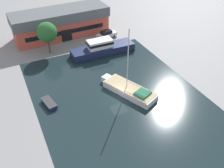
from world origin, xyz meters
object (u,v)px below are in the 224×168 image
Objects in this scene: warehouse_building at (61,23)px; parked_car at (107,34)px; sailboat_moored at (129,90)px; small_dinghy at (49,103)px; quay_tree_near_building at (47,32)px; motor_cruiser at (102,48)px.

warehouse_building is 4.49× the size of parked_car.
small_dinghy is (-12.65, 2.65, -0.28)m from sailboat_moored.
sailboat_moored reaches higher than small_dinghy.
motor_cruiser is (9.73, -4.78, -3.51)m from quay_tree_near_building.
motor_cruiser is (-3.91, -6.24, 0.26)m from parked_car.
parked_car reaches higher than small_dinghy.
motor_cruiser reaches higher than parked_car.
motor_cruiser is at bearing 61.28° from sailboat_moored.
warehouse_building is 25.25m from small_dinghy.
warehouse_building is 1.64× the size of motor_cruiser.
motor_cruiser is at bearing -69.67° from warehouse_building.
quay_tree_near_building is 1.92× the size of small_dinghy.
parked_car is 0.44× the size of sailboat_moored.
warehouse_building is 6.32× the size of small_dinghy.
sailboat_moored is 14.05m from motor_cruiser.
quay_tree_near_building is at bearing 64.78° from motor_cruiser.
motor_cruiser is at bearing -26.18° from quay_tree_near_building.
parked_car is at bearing -31.09° from motor_cruiser.
warehouse_building is 10.85m from parked_car.
parked_car is 25.10m from small_dinghy.
sailboat_moored is at bearing -84.11° from warehouse_building.
sailboat_moored reaches higher than parked_car.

